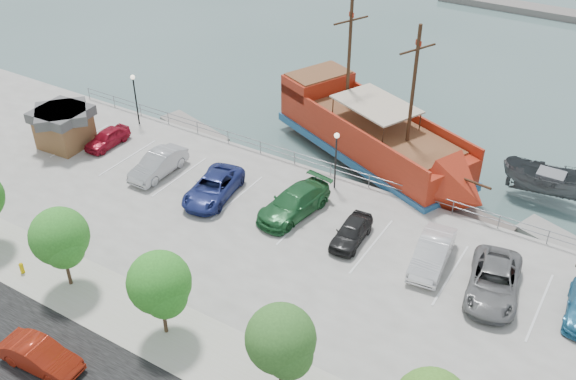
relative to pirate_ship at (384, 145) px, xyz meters
The scene contains 23 objects.
ground 12.29m from the pirate_ship, 95.42° to the right, with size 160.00×160.00×0.00m, color #3A5853.
sidewalk 22.11m from the pirate_ship, 92.97° to the right, with size 100.00×4.00×0.05m, color #AAA690.
seawall_railing 4.44m from the pirate_ship, 105.04° to the right, with size 50.00×0.06×1.00m.
pirate_ship is the anchor object (origin of this frame).
patrol_boat 11.69m from the pirate_ship, 10.50° to the left, with size 2.44×6.50×2.51m, color #4D5153.
dock_west 16.11m from the pirate_ship, 169.70° to the right, with size 7.05×2.02×0.40m, color gray.
dock_mid 8.26m from the pirate_ship, 20.84° to the right, with size 6.37×1.82×0.36m, color #685E56.
dock_east 14.89m from the pirate_ship, 11.16° to the right, with size 7.48×2.14×0.43m, color gray.
shed 24.16m from the pirate_ship, 152.78° to the right, with size 3.87×3.87×3.02m.
street_sedan 27.56m from the pirate_ship, 102.11° to the right, with size 1.51×4.32×1.42m, color maroon.
fire_hydrant 25.92m from the pirate_ship, 118.10° to the right, with size 0.26×0.26×0.74m.
lamp_post_left 20.02m from the pirate_ship, 163.81° to the right, with size 0.36×0.36×4.28m.
lamp_post_mid 5.98m from the pirate_ship, 101.64° to the right, with size 0.36×0.36×4.28m.
tree_c 24.00m from the pirate_ship, 112.12° to the right, with size 3.30×3.20×5.00m.
tree_d 22.34m from the pirate_ship, 95.16° to the right, with size 3.30×3.20×5.00m.
tree_e 22.80m from the pirate_ship, 77.27° to the right, with size 3.30×3.20×5.00m.
parked_car_a 20.99m from the pirate_ship, 153.20° to the right, with size 1.57×3.90×1.33m, color maroon.
parked_car_b 16.48m from the pirate_ship, 140.26° to the right, with size 1.71×4.90×1.61m, color #A8A9AA.
parked_car_c 13.22m from the pirate_ship, 124.91° to the right, with size 2.55×5.53×1.54m, color navy.
parked_car_d 9.84m from the pirate_ship, 101.46° to the right, with size 2.35×5.78×1.68m, color #216030.
parked_car_e 10.59m from the pirate_ship, 76.20° to the right, with size 1.62×4.03×1.37m, color black.
parked_car_f 12.35m from the pirate_ship, 52.49° to the right, with size 1.76×5.05×1.66m, color white.
parked_car_g 15.33m from the pirate_ship, 42.60° to the right, with size 2.70×5.85×1.63m, color slate.
Camera 1 is at (16.66, -26.72, 24.46)m, focal length 40.00 mm.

